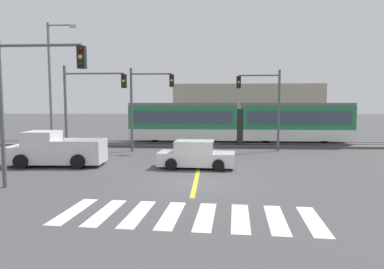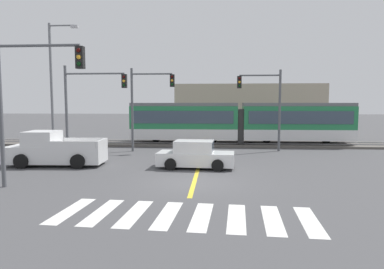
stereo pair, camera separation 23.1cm
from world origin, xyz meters
The scene contains 22 objects.
ground_plane centered at (0.00, 0.00, 0.00)m, with size 200.00×200.00×0.00m, color #474749.
track_bed centered at (0.00, 14.13, 0.09)m, with size 120.00×4.00×0.18m, color #56514C.
rail_near centered at (0.00, 13.41, 0.23)m, with size 120.00×0.08×0.10m, color #939399.
rail_far centered at (0.00, 14.85, 0.23)m, with size 120.00×0.08×0.10m, color #939399.
light_rail_tram centered at (2.97, 14.12, 2.05)m, with size 18.50×2.64×3.43m.
crosswalk_stripe_0 centered at (-3.84, -4.36, 0.00)m, with size 0.56×2.80×0.01m, color silver.
crosswalk_stripe_1 centered at (-2.74, -4.43, 0.00)m, with size 0.56×2.80×0.01m, color silver.
crosswalk_stripe_2 centered at (-1.65, -4.50, 0.00)m, with size 0.56×2.80×0.01m, color silver.
crosswalk_stripe_3 centered at (-0.55, -4.57, 0.00)m, with size 0.56×2.80×0.01m, color silver.
crosswalk_stripe_4 centered at (0.55, -4.64, 0.00)m, with size 0.56×2.80×0.01m, color silver.
crosswalk_stripe_5 centered at (1.65, -4.71, 0.00)m, with size 0.56×2.80×0.01m, color silver.
crosswalk_stripe_6 centered at (2.74, -4.78, 0.00)m, with size 0.56×2.80×0.01m, color silver.
crosswalk_stripe_7 centered at (3.84, -4.84, 0.00)m, with size 0.56×2.80×0.01m, color silver.
lane_centre_line centered at (0.00, 4.76, 0.00)m, with size 0.20×14.73×0.01m, color gold.
sedan_crossing centered at (-0.16, 3.54, 0.70)m, with size 4.30×2.12×1.52m.
pickup_truck centered at (-8.32, 3.71, 0.84)m, with size 5.49×2.44×1.98m.
traffic_light_mid_left centered at (-7.64, 7.13, 4.00)m, with size 4.25×0.38×6.07m.
traffic_light_far_left centered at (-4.20, 9.77, 4.02)m, with size 3.25×0.38×6.14m.
traffic_light_far_right centered at (4.59, 10.68, 3.97)m, with size 3.25×0.38×6.04m.
traffic_light_near_left centered at (-6.84, -1.42, 4.18)m, with size 3.75×0.38×6.29m.
street_lamp_west centered at (-11.74, 10.95, 5.49)m, with size 2.40×0.28×9.74m.
building_backdrop_far centered at (4.62, 25.53, 2.86)m, with size 16.64×6.00×5.71m, color tan.
Camera 1 is at (0.79, -15.19, 3.57)m, focal length 32.00 mm.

